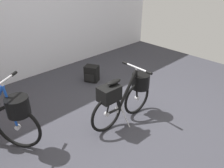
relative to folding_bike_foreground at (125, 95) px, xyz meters
name	(u,v)px	position (x,y,z in m)	size (l,w,h in m)	color
ground_plane	(128,127)	(-0.10, -0.16, -0.42)	(6.49, 6.49, 0.00)	#38383F
back_wall	(29,5)	(-0.10, 2.35, 0.95)	(6.49, 0.10, 2.75)	silver
folding_bike_foreground	(125,95)	(0.00, 0.00, 0.00)	(1.13, 0.53, 0.80)	black
backpack_on_floor	(92,74)	(0.44, 1.29, -0.27)	(0.29, 0.31, 0.32)	black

